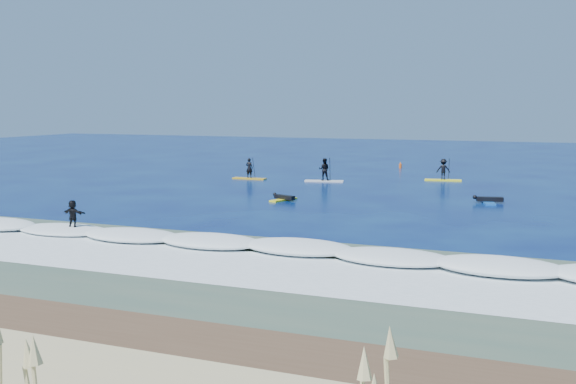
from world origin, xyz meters
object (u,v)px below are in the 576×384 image
at_px(wave_surfer, 73,216).
at_px(prone_paddler_far, 488,200).
at_px(prone_paddler_near, 284,198).
at_px(sup_paddler_left, 249,172).
at_px(marker_buoy, 400,165).
at_px(sup_paddler_center, 324,172).
at_px(sup_paddler_right, 443,171).

bearing_deg(wave_surfer, prone_paddler_far, 46.40).
distance_m(prone_paddler_near, prone_paddler_far, 12.88).
xyz_separation_m(sup_paddler_left, prone_paddler_far, (19.38, -6.62, -0.46)).
bearing_deg(marker_buoy, prone_paddler_far, -65.00).
height_order(wave_surfer, marker_buoy, wave_surfer).
relative_size(prone_paddler_far, marker_buoy, 3.83).
bearing_deg(sup_paddler_center, prone_paddler_near, -98.74).
bearing_deg(marker_buoy, prone_paddler_near, -96.99).
distance_m(sup_paddler_center, marker_buoy, 13.66).
xyz_separation_m(prone_paddler_near, marker_buoy, (2.92, 23.87, 0.12)).
xyz_separation_m(sup_paddler_left, marker_buoy, (9.94, 13.62, -0.35)).
height_order(sup_paddler_right, prone_paddler_far, sup_paddler_right).
distance_m(sup_paddler_center, wave_surfer, 24.65).
bearing_deg(sup_paddler_right, marker_buoy, 112.34).
xyz_separation_m(sup_paddler_center, wave_surfer, (-4.90, -24.15, 0.01)).
height_order(sup_paddler_left, sup_paddler_right, sup_paddler_right).
distance_m(prone_paddler_far, wave_surfer, 24.77).
distance_m(wave_surfer, marker_buoy, 38.28).
xyz_separation_m(sup_paddler_left, sup_paddler_center, (6.36, 0.45, 0.19)).
bearing_deg(wave_surfer, marker_buoy, 79.98).
height_order(sup_paddler_center, prone_paddler_far, sup_paddler_center).
relative_size(sup_paddler_right, prone_paddler_near, 1.35).
xyz_separation_m(wave_surfer, marker_buoy, (8.49, 37.33, -0.54)).
xyz_separation_m(prone_paddler_near, prone_paddler_far, (12.36, 3.62, 0.01)).
bearing_deg(sup_paddler_left, sup_paddler_center, 3.92).
height_order(prone_paddler_far, marker_buoy, marker_buoy).
bearing_deg(sup_paddler_center, marker_buoy, 62.50).
relative_size(sup_paddler_left, prone_paddler_near, 1.29).
bearing_deg(wave_surfer, sup_paddler_left, 96.30).
xyz_separation_m(sup_paddler_left, prone_paddler_near, (7.02, -10.24, -0.47)).
bearing_deg(marker_buoy, sup_paddler_center, -105.23).
xyz_separation_m(sup_paddler_right, wave_surfer, (-13.72, -28.24, 0.02)).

